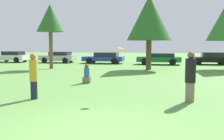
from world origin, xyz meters
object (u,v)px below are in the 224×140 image
parked_car_white (12,56)px  tree_1 (149,18)px  bystander_sitting (87,75)px  person_thrower (34,76)px  tree_0 (50,19)px  parked_car_green (160,58)px  frisbee (121,49)px  person_catcher (190,77)px  parked_car_black (210,58)px  parked_car_blue (104,58)px  parked_car_silver (58,57)px

parked_car_white → tree_1: bearing=160.8°
bystander_sitting → parked_car_white: bearing=132.6°
bystander_sitting → person_thrower: bearing=-102.0°
bystander_sitting → tree_0: bearing=125.1°
parked_car_white → bystander_sitting: bearing=134.8°
parked_car_white → parked_car_green: bearing=179.9°
person_thrower → frisbee: 3.39m
tree_1 → parked_car_green: 6.74m
person_catcher → parked_car_black: bearing=-108.7°
person_thrower → frisbee: bearing=6.5°
frisbee → parked_car_blue: frisbee is taller
person_thrower → tree_0: bearing=105.5°
frisbee → parked_car_silver: (-9.68, 17.93, -1.22)m
person_thrower → tree_0: 12.74m
parked_car_white → parked_car_green: (17.12, -0.67, -0.04)m
person_catcher → frisbee: bearing=-8.5°
parked_car_silver → parked_car_green: (11.39, -0.87, -0.02)m
tree_0 → parked_car_silver: tree_0 is taller
tree_0 → parked_car_blue: (3.24, 6.77, -3.56)m
parked_car_white → parked_car_silver: size_ratio=1.00×
person_catcher → parked_car_white: size_ratio=0.44×
parked_car_white → parked_car_blue: parked_car_white is taller
parked_car_silver → parked_car_green: parked_car_silver is taller
frisbee → tree_0: (-7.49, 10.87, 2.33)m
person_thrower → bystander_sitting: bearing=73.0°
person_catcher → frisbee: 2.67m
parked_car_blue → frisbee: bearing=105.7°
bystander_sitting → parked_car_green: (4.00, 13.57, 0.20)m
frisbee → parked_car_green: 17.19m
parked_car_green → frisbee: bearing=86.5°
person_thrower → tree_0: tree_0 is taller
tree_1 → parked_car_black: (6.17, 6.57, -3.50)m
tree_0 → parked_car_white: (-7.92, 6.86, -3.54)m
frisbee → parked_car_green: (1.71, 17.06, -1.24)m
parked_car_green → tree_1: bearing=82.4°
person_thrower → parked_car_silver: size_ratio=0.42×
parked_car_white → parked_car_black: parked_car_white is taller
person_thrower → parked_car_silver: bearing=104.3°
person_catcher → parked_car_white: bearing=-50.0°
tree_1 → parked_car_black: 9.67m
bystander_sitting → parked_car_blue: 14.28m
person_catcher → parked_car_green: person_catcher is taller
person_catcher → parked_car_black: (4.41, 18.12, -0.24)m
parked_car_green → parked_car_black: size_ratio=1.16×
person_catcher → parked_car_blue: 19.02m
parked_car_blue → person_catcher: bearing=112.9°
tree_0 → parked_car_black: (14.38, 7.10, -3.55)m
bystander_sitting → parked_car_white: parked_car_white is taller
tree_1 → parked_car_silver: bearing=147.9°
parked_car_silver → parked_car_blue: (5.44, -0.29, -0.01)m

